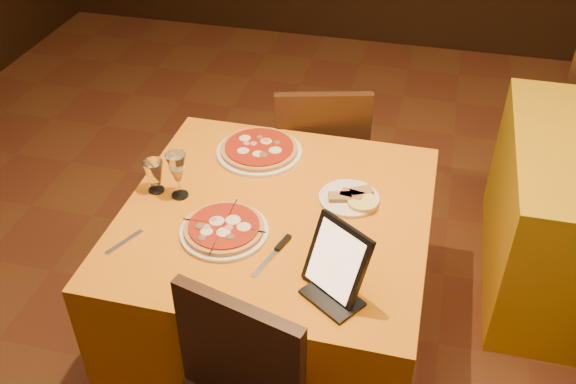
% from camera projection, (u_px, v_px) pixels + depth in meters
% --- Properties ---
extents(main_table, '(1.10, 1.10, 0.75)m').
position_uv_depth(main_table, '(277.00, 284.00, 2.55)').
color(main_table, orange).
rests_on(main_table, floor).
extents(chair_main_far, '(0.48, 0.48, 0.91)m').
position_uv_depth(chair_main_far, '(318.00, 158.00, 3.12)').
color(chair_main_far, black).
rests_on(chair_main_far, floor).
extents(pizza_near, '(0.31, 0.31, 0.03)m').
position_uv_depth(pizza_near, '(224.00, 230.00, 2.22)').
color(pizza_near, white).
rests_on(pizza_near, main_table).
extents(pizza_far, '(0.35, 0.35, 0.03)m').
position_uv_depth(pizza_far, '(259.00, 150.00, 2.61)').
color(pizza_far, white).
rests_on(pizza_far, main_table).
extents(cutlet_dish, '(0.22, 0.22, 0.03)m').
position_uv_depth(cutlet_dish, '(349.00, 197.00, 2.37)').
color(cutlet_dish, white).
rests_on(cutlet_dish, main_table).
extents(wine_glass, '(0.07, 0.07, 0.19)m').
position_uv_depth(wine_glass, '(178.00, 175.00, 2.34)').
color(wine_glass, '#DBC57C').
rests_on(wine_glass, main_table).
extents(water_glass, '(0.08, 0.08, 0.13)m').
position_uv_depth(water_glass, '(155.00, 177.00, 2.38)').
color(water_glass, silver).
rests_on(water_glass, main_table).
extents(tablet, '(0.23, 0.20, 0.24)m').
position_uv_depth(tablet, '(337.00, 260.00, 1.95)').
color(tablet, black).
rests_on(tablet, main_table).
extents(knife, '(0.07, 0.19, 0.01)m').
position_uv_depth(knife, '(269.00, 259.00, 2.12)').
color(knife, '#AFAFB6').
rests_on(knife, main_table).
extents(fork_near, '(0.08, 0.15, 0.01)m').
position_uv_depth(fork_near, '(125.00, 242.00, 2.19)').
color(fork_near, silver).
rests_on(fork_near, main_table).
extents(fork_far, '(0.05, 0.17, 0.01)m').
position_uv_depth(fork_far, '(285.00, 163.00, 2.56)').
color(fork_far, silver).
rests_on(fork_far, main_table).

